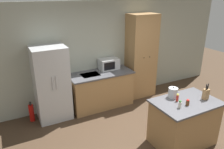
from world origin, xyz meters
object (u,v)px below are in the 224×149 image
Objects in this scene: refrigerator at (52,84)px; spice_bottle_short_red at (188,103)px; knife_block at (206,94)px; microwave at (109,64)px; kettle at (173,93)px; pantry_cabinet at (141,56)px; spice_bottle_tall_dark at (180,105)px; fire_extinguisher at (32,113)px; spice_bottle_amber_oil at (177,98)px.

refrigerator is 15.29× the size of spice_bottle_short_red.
knife_block is 0.48m from spice_bottle_short_red.
refrigerator is 3.23m from knife_block.
knife_block is at bearing -69.60° from microwave.
pantry_cabinet is at bearing 73.01° from kettle.
refrigerator reaches higher than microwave.
spice_bottle_tall_dark is 3.25m from fire_extinguisher.
microwave is 2.35m from spice_bottle_tall_dark.
pantry_cabinet is 2.34m from spice_bottle_short_red.
spice_bottle_tall_dark is 1.22× the size of spice_bottle_short_red.
spice_bottle_amber_oil is (-0.05, 0.20, 0.02)m from spice_bottle_short_red.
kettle is 0.46× the size of fire_extinguisher.
knife_block is (2.37, -2.18, 0.16)m from refrigerator.
kettle is (0.03, 0.16, 0.03)m from spice_bottle_amber_oil.
spice_bottle_tall_dark is (1.71, -2.20, 0.11)m from refrigerator.
knife_block reaches higher than microwave.
microwave is at bearing 5.12° from refrigerator.
knife_block is (0.86, -2.32, -0.03)m from microwave.
spice_bottle_tall_dark is at bearing -85.08° from microwave.
microwave is at bearing 98.93° from spice_bottle_amber_oil.
spice_bottle_tall_dark is (-0.75, -2.27, -0.17)m from pantry_cabinet.
spice_bottle_amber_oil is (1.85, -2.00, 0.12)m from refrigerator.
refrigerator is 0.82m from fire_extinguisher.
spice_bottle_short_red is 0.23× the size of fire_extinguisher.
knife_block is 3.73m from fire_extinguisher.
microwave is 1.04× the size of fire_extinguisher.
kettle reaches higher than spice_bottle_short_red.
spice_bottle_amber_oil is (0.34, -2.13, -0.08)m from microwave.
fire_extinguisher is at bearing 138.81° from spice_bottle_amber_oil.
pantry_cabinet is 4.53× the size of microwave.
fire_extinguisher is (-2.22, 2.26, -0.75)m from spice_bottle_tall_dark.
microwave is 2.18m from fire_extinguisher.
fire_extinguisher is (-0.50, 0.06, -0.64)m from refrigerator.
microwave is 1.59× the size of knife_block.
kettle is (-0.02, 0.36, 0.05)m from spice_bottle_short_red.
pantry_cabinet is 15.48× the size of spice_bottle_amber_oil.
pantry_cabinet is 7.21× the size of knife_block.
pantry_cabinet is at bearing 73.39° from spice_bottle_amber_oil.
spice_bottle_short_red is (-0.56, -2.27, -0.18)m from pantry_cabinet.
kettle reaches higher than fire_extinguisher.
spice_bottle_tall_dark is at bearing -178.09° from knife_block.
microwave is 3.67× the size of spice_bottle_tall_dark.
pantry_cabinet is at bearing 76.06° from spice_bottle_short_red.
spice_bottle_amber_oil reaches higher than spice_bottle_tall_dark.
spice_bottle_tall_dark is at bearing -114.78° from kettle.
spice_bottle_short_red is 0.21m from spice_bottle_amber_oil.
spice_bottle_amber_oil is at bearing -101.98° from kettle.
refrigerator is at bearing 137.43° from knife_block.
pantry_cabinet is at bearing 87.68° from knife_block.
knife_block is at bearing -92.32° from pantry_cabinet.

